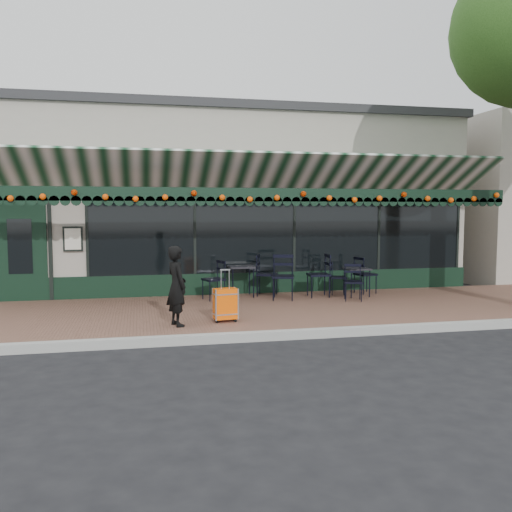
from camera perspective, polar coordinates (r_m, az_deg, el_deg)
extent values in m
plane|color=black|center=(9.15, 2.49, -8.66)|extent=(80.00, 80.00, 0.00)
cube|color=brown|center=(11.04, -0.16, -5.91)|extent=(18.00, 4.00, 0.15)
cube|color=#9E9E99|center=(9.06, 2.62, -8.32)|extent=(18.00, 0.16, 0.15)
cube|color=#AAA193|center=(16.76, -4.47, 5.24)|extent=(12.00, 8.00, 4.50)
cube|color=black|center=(13.06, 3.18, 2.71)|extent=(9.20, 0.04, 2.00)
cube|color=black|center=(12.87, -23.54, 0.50)|extent=(1.10, 0.07, 2.20)
cube|color=silver|center=(12.64, -18.72, 1.71)|extent=(0.42, 0.04, 0.55)
cube|color=black|center=(11.36, -0.71, 6.48)|extent=(12.00, 0.03, 0.28)
cylinder|color=orange|center=(11.30, -0.65, 6.39)|extent=(11.60, 0.12, 0.12)
imported|color=black|center=(9.39, -8.35, -3.14)|extent=(0.48, 0.58, 1.38)
cube|color=#FB5A07|center=(9.70, -3.25, -5.02)|extent=(0.43, 0.28, 0.54)
cube|color=black|center=(9.75, -3.24, -6.76)|extent=(0.43, 0.28, 0.05)
cube|color=silver|center=(9.63, -3.26, -2.44)|extent=(0.18, 0.05, 0.34)
cube|color=black|center=(12.71, 10.58, -1.33)|extent=(0.53, 0.53, 0.04)
cylinder|color=black|center=(12.46, 10.01, -2.96)|extent=(0.03, 0.03, 0.62)
cylinder|color=black|center=(12.63, 11.87, -2.88)|extent=(0.03, 0.03, 0.62)
cylinder|color=black|center=(12.87, 9.27, -2.70)|extent=(0.03, 0.03, 0.62)
cylinder|color=black|center=(13.03, 11.08, -2.63)|extent=(0.03, 0.03, 0.62)
cube|color=black|center=(12.44, -1.57, -1.14)|extent=(0.57, 0.57, 0.04)
cylinder|color=black|center=(12.20, -2.46, -2.93)|extent=(0.03, 0.03, 0.67)
cylinder|color=black|center=(12.29, -0.26, -2.87)|extent=(0.03, 0.03, 0.67)
cylinder|color=black|center=(12.67, -2.83, -2.64)|extent=(0.03, 0.03, 0.67)
cylinder|color=black|center=(12.76, -0.70, -2.58)|extent=(0.03, 0.03, 0.67)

